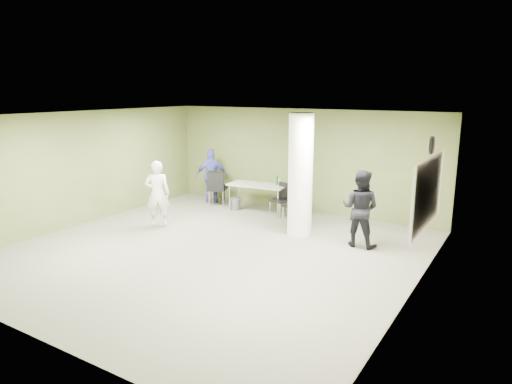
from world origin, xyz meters
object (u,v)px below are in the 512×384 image
Objects in this scene: man_black at (360,208)px; folding_table at (258,186)px; chair_back_left at (217,186)px; woman_white at (158,194)px; man_blue at (212,176)px.

folding_table is at bearing -21.29° from man_black.
chair_back_left is 0.61× the size of woman_white.
man_black is (4.65, -1.17, 0.25)m from chair_back_left.
man_blue is at bearing -16.19° from man_black.
woman_white reaches higher than folding_table.
man_black is at bearing -27.50° from folding_table.
chair_back_left is 0.60× the size of man_black.
chair_back_left is (-1.33, -0.12, -0.13)m from folding_table.
chair_back_left is at bearing -14.21° from man_black.
man_black is at bearing 142.90° from chair_back_left.
man_black is (4.72, 1.17, 0.02)m from woman_white.
chair_back_left is at bearing 178.84° from folding_table.
man_black is (3.32, -1.29, 0.12)m from folding_table.
folding_table is at bearing 139.91° from man_blue.
man_black is at bearing 153.92° from woman_white.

